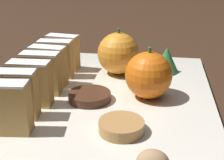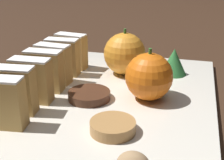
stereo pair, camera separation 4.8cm
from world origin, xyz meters
The scene contains 14 objects.
ground_plane centered at (0.00, 0.00, 0.00)m, with size 6.00×6.00×0.00m, color #382316.
serving_platter centered at (0.00, 0.00, 0.01)m, with size 0.32×0.45×0.01m.
stollen_slice_front centered at (-0.11, -0.12, 0.05)m, with size 0.06×0.03×0.07m.
stollen_slice_second centered at (-0.12, -0.08, 0.05)m, with size 0.06×0.03×0.07m.
stollen_slice_third centered at (-0.11, -0.04, 0.05)m, with size 0.06×0.03×0.07m.
stollen_slice_fourth centered at (-0.12, 0.00, 0.05)m, with size 0.06×0.03×0.07m.
stollen_slice_fifth centered at (-0.12, 0.04, 0.05)m, with size 0.06×0.03×0.07m.
stollen_slice_sixth centered at (-0.12, 0.08, 0.05)m, with size 0.06×0.03×0.07m.
stollen_slice_back centered at (-0.11, 0.11, 0.05)m, with size 0.06×0.03×0.07m.
orange_near centered at (-0.01, 0.11, 0.05)m, with size 0.08×0.08×0.09m.
orange_far centered at (0.06, 0.01, 0.05)m, with size 0.07×0.07×0.08m.
chocolate_cookie centered at (-0.03, -0.01, 0.02)m, with size 0.07×0.07×0.01m.
gingerbread_cookie centered at (0.03, -0.10, 0.02)m, with size 0.06×0.06×0.02m.
evergreen_sprig centered at (0.08, 0.13, 0.04)m, with size 0.05×0.05×0.05m.
Camera 1 is at (0.07, -0.44, 0.22)m, focal length 50.00 mm.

